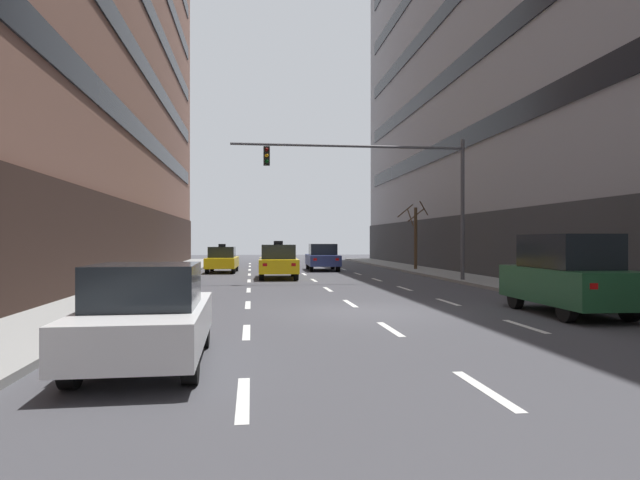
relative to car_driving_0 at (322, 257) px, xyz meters
The scene contains 36 objects.
ground_plane 20.79m from the car_driving_0, 94.29° to the right, with size 120.00×120.00×0.00m, color #424247.
sidewalk_left 22.68m from the car_driving_0, 113.96° to the right, with size 2.67×80.00×0.14m, color gray.
sidewalk_right 21.61m from the car_driving_0, 73.60° to the right, with size 2.67×80.00×0.14m, color gray.
lane_stripe_l1_s2 29.11m from the car_driving_0, 99.32° to the right, with size 0.16×2.00×0.01m, color silver.
lane_stripe_l1_s3 24.19m from the car_driving_0, 101.24° to the right, with size 0.16×2.00×0.01m, color silver.
lane_stripe_l1_s4 19.32m from the car_driving_0, 104.13° to the right, with size 0.16×2.00×0.01m, color silver.
lane_stripe_l1_s5 14.53m from the car_driving_0, 108.96° to the right, with size 0.16×2.00×0.01m, color silver.
lane_stripe_l1_s6 9.94m from the car_driving_0, 118.41° to the right, with size 0.16×2.00×0.01m, color silver.
lane_stripe_l1_s7 6.06m from the car_driving_0, 141.76° to the right, with size 0.16×2.00×0.01m, color silver.
lane_stripe_l1_s8 4.96m from the car_driving_0, 164.73° to the left, with size 0.16×2.00×0.01m, color silver.
lane_stripe_l1_s9 7.90m from the car_driving_0, 126.86° to the left, with size 0.16×2.00×0.01m, color silver.
lane_stripe_l1_s10 12.26m from the car_driving_0, 112.66° to the left, with size 0.16×2.00×0.01m, color silver.
lane_stripe_l2_s2 28.77m from the car_driving_0, 93.10° to the right, with size 0.16×2.00×0.01m, color silver.
lane_stripe_l2_s3 23.78m from the car_driving_0, 93.75° to the right, with size 0.16×2.00×0.01m, color silver.
lane_stripe_l2_s4 18.80m from the car_driving_0, 94.75° to the right, with size 0.16×2.00×0.01m, color silver.
lane_stripe_l2_s5 13.83m from the car_driving_0, 96.47° to the right, with size 0.16×2.00×0.01m, color silver.
lane_stripe_l2_s6 8.89m from the car_driving_0, 100.12° to the right, with size 0.16×2.00×0.01m, color silver.
lane_stripe_l2_s7 4.11m from the car_driving_0, 112.71° to the right, with size 0.16×2.00×0.01m, color silver.
lane_stripe_l2_s8 2.19m from the car_driving_0, 140.39° to the left, with size 0.16×2.00×0.01m, color silver.
lane_stripe_l2_s9 6.53m from the car_driving_0, 103.89° to the left, with size 0.16×2.00×0.01m, color silver.
lane_stripe_l2_s10 11.42m from the car_driving_0, 97.84° to the left, with size 0.16×2.00×0.01m, color silver.
lane_stripe_l3_s3 23.78m from the car_driving_0, 86.13° to the right, with size 0.16×2.00×0.01m, color silver.
lane_stripe_l3_s4 18.80m from the car_driving_0, 85.10° to the right, with size 0.16×2.00×0.01m, color silver.
lane_stripe_l3_s5 13.83m from the car_driving_0, 83.33° to the right, with size 0.16×2.00×0.01m, color silver.
lane_stripe_l3_s6 8.90m from the car_driving_0, 79.57° to the right, with size 0.16×2.00×0.01m, color silver.
lane_stripe_l3_s7 4.13m from the car_driving_0, 66.64° to the right, with size 0.16×2.00×0.01m, color silver.
lane_stripe_l3_s8 2.23m from the car_driving_0, 38.74° to the left, with size 0.16×2.00×0.01m, color silver.
lane_stripe_l3_s9 6.54m from the car_driving_0, 75.69° to the left, with size 0.16×2.00×0.01m, color silver.
lane_stripe_l3_s10 11.43m from the car_driving_0, 81.91° to the left, with size 0.16×2.00×0.01m, color silver.
car_driving_0 is the anchor object (origin of this frame).
taxi_driving_1 7.82m from the car_driving_0, 114.35° to the right, with size 2.07×4.71×1.94m.
car_driving_2 27.42m from the car_driving_0, 103.15° to the right, with size 1.87×4.31×1.60m.
taxi_driving_3 6.54m from the car_driving_0, 166.58° to the right, with size 1.92×4.26×1.75m.
car_parked_1 22.27m from the car_driving_0, 80.41° to the right, with size 1.95×4.45×2.13m.
traffic_signal_0 11.80m from the car_driving_0, 80.74° to the right, with size 10.78×0.35×6.51m.
street_tree_0 6.16m from the car_driving_0, 13.21° to the right, with size 2.01×2.02×4.30m.
Camera 1 is at (-3.06, -14.94, 1.97)m, focal length 31.02 mm.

